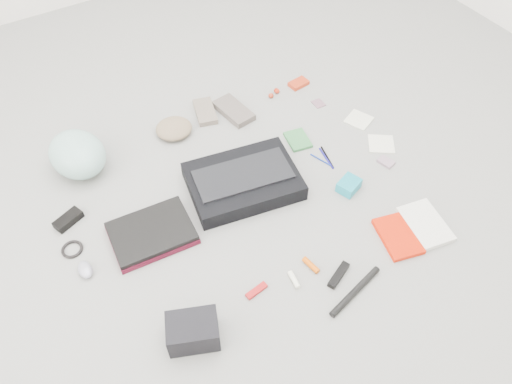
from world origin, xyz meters
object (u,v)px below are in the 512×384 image
messenger_bag (243,181)px  book_red (398,236)px  camera_bag (193,331)px  laptop (151,231)px  bike_helmet (77,154)px  accordion_wallet (349,185)px

messenger_bag → book_red: 0.70m
camera_bag → laptop: bearing=106.3°
laptop → bike_helmet: (-0.12, 0.53, 0.06)m
camera_bag → book_red: 0.92m
camera_bag → book_red: (0.92, -0.05, -0.05)m
laptop → camera_bag: size_ratio=1.83×
camera_bag → messenger_bag: bearing=68.1°
laptop → camera_bag: 0.49m
camera_bag → bike_helmet: bearing=116.3°
laptop → bike_helmet: size_ratio=1.11×
laptop → book_red: size_ratio=1.56×
laptop → camera_bag: (-0.05, -0.49, 0.02)m
accordion_wallet → messenger_bag: bearing=127.5°
messenger_bag → bike_helmet: bearing=150.1°
messenger_bag → camera_bag: (-0.51, -0.52, 0.02)m
messenger_bag → camera_bag: 0.73m
messenger_bag → book_red: messenger_bag is taller
accordion_wallet → bike_helmet: bearing=122.7°
messenger_bag → bike_helmet: bike_helmet is taller
book_red → accordion_wallet: accordion_wallet is taller
messenger_bag → laptop: size_ratio=1.45×
laptop → book_red: (0.86, -0.54, -0.02)m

